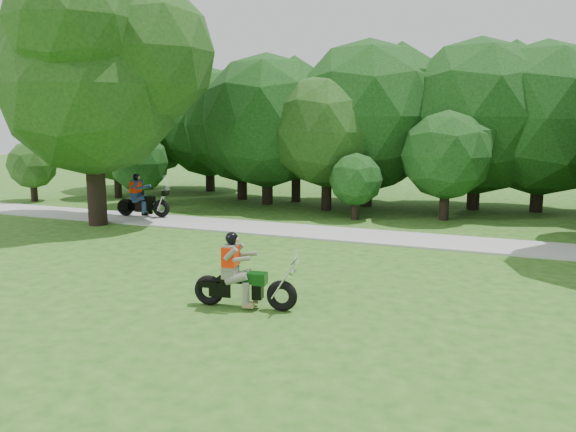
% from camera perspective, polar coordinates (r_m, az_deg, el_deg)
% --- Properties ---
extents(ground, '(100.00, 100.00, 0.00)m').
position_cam_1_polar(ground, '(11.27, 1.51, -10.19)').
color(ground, '#225217').
rests_on(ground, ground).
extents(walkway, '(60.00, 2.20, 0.06)m').
position_cam_1_polar(walkway, '(18.71, 10.01, -2.18)').
color(walkway, '#ADADA7').
rests_on(walkway, ground).
extents(tree_line, '(39.06, 11.18, 7.36)m').
position_cam_1_polar(tree_line, '(24.82, 16.73, 8.76)').
color(tree_line, black).
rests_on(tree_line, ground).
extents(big_tree_west, '(8.64, 6.56, 9.96)m').
position_cam_1_polar(big_tree_west, '(22.07, -19.00, 14.18)').
color(big_tree_west, black).
rests_on(big_tree_west, ground).
extents(chopper_motorcycle, '(2.23, 0.71, 1.59)m').
position_cam_1_polar(chopper_motorcycle, '(11.65, -4.93, -6.51)').
color(chopper_motorcycle, black).
rests_on(chopper_motorcycle, ground).
extents(touring_motorcycle, '(2.25, 0.90, 1.72)m').
position_cam_1_polar(touring_motorcycle, '(22.99, -14.83, 1.50)').
color(touring_motorcycle, black).
rests_on(touring_motorcycle, walkway).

